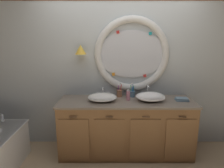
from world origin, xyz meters
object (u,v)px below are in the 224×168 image
folded_hand_towel (181,99)px  sink_basin_right (150,97)px  sink_basin_left (102,97)px  soap_dispenser (127,95)px  toothbrush_holder_left (119,93)px  toothbrush_holder_right (132,93)px

folded_hand_towel → sink_basin_right: bearing=-177.0°
sink_basin_left → soap_dispenser: soap_dispenser is taller
sink_basin_right → soap_dispenser: (-0.32, 0.05, 0.01)m
sink_basin_left → toothbrush_holder_left: (0.26, 0.23, -0.00)m
sink_basin_right → toothbrush_holder_right: size_ratio=1.91×
toothbrush_holder_left → soap_dispenser: (0.12, -0.18, 0.01)m
sink_basin_right → toothbrush_holder_right: bearing=137.8°
folded_hand_towel → toothbrush_holder_left: bearing=167.4°
sink_basin_right → folded_hand_towel: 0.47m
toothbrush_holder_right → soap_dispenser: (-0.08, -0.17, 0.02)m
sink_basin_left → folded_hand_towel: sink_basin_left is taller
sink_basin_right → toothbrush_holder_left: size_ratio=1.90×
folded_hand_towel → toothbrush_holder_right: bearing=164.6°
toothbrush_holder_left → toothbrush_holder_right: 0.20m
sink_basin_right → toothbrush_holder_right: toothbrush_holder_right is taller
sink_basin_left → soap_dispenser: (0.38, 0.05, 0.01)m
sink_basin_left → soap_dispenser: 0.38m
folded_hand_towel → soap_dispenser: bearing=178.4°
sink_basin_left → soap_dispenser: size_ratio=2.50×
sink_basin_left → folded_hand_towel: size_ratio=2.35×
toothbrush_holder_left → folded_hand_towel: bearing=-12.6°
soap_dispenser → toothbrush_holder_right: bearing=65.3°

